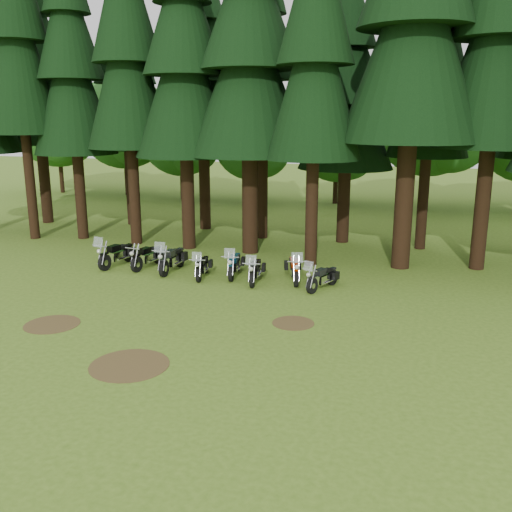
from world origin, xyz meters
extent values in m
plane|color=#466B1B|center=(0.00, 0.00, 0.00)|extent=(120.00, 120.00, 0.00)
cylinder|color=black|center=(-12.29, 8.98, 3.39)|extent=(0.52, 0.52, 6.77)
cone|color=black|center=(-12.29, 8.98, 9.88)|extent=(3.92, 3.92, 8.47)
cylinder|color=black|center=(-9.78, 9.82, 2.76)|extent=(0.58, 0.58, 5.53)
cone|color=black|center=(-9.78, 9.82, 8.06)|extent=(4.32, 4.32, 6.91)
cone|color=black|center=(-9.78, 9.82, 11.32)|extent=(3.46, 3.46, 5.83)
cylinder|color=black|center=(-6.29, 9.51, 2.99)|extent=(0.58, 0.58, 5.99)
cone|color=black|center=(-6.29, 9.51, 8.73)|extent=(4.32, 4.32, 7.49)
cylinder|color=black|center=(-3.21, 9.40, 2.78)|extent=(0.66, 0.66, 5.57)
cone|color=black|center=(-3.21, 9.40, 8.12)|extent=(4.95, 4.95, 6.96)
cone|color=black|center=(-3.21, 9.40, 11.40)|extent=(3.96, 3.96, 5.87)
cylinder|color=black|center=(0.07, 9.44, 2.85)|extent=(0.77, 0.77, 5.70)
cone|color=black|center=(0.07, 9.44, 8.31)|extent=(5.81, 5.81, 7.12)
cylinder|color=black|center=(3.43, 8.02, 2.85)|extent=(0.55, 0.55, 5.71)
cone|color=black|center=(3.43, 8.02, 8.32)|extent=(4.15, 4.15, 7.14)
cylinder|color=black|center=(7.37, 8.76, 3.31)|extent=(0.80, 0.80, 6.62)
cone|color=black|center=(7.37, 8.76, 9.65)|extent=(5.98, 5.98, 8.27)
cylinder|color=black|center=(10.62, 9.61, 3.17)|extent=(0.64, 0.64, 6.35)
cone|color=black|center=(10.62, 9.61, 9.26)|extent=(4.79, 4.79, 7.93)
cylinder|color=black|center=(-14.68, 13.25, 2.93)|extent=(0.67, 0.67, 5.87)
cone|color=black|center=(-14.68, 13.25, 8.55)|extent=(5.00, 5.00, 7.33)
cone|color=black|center=(-14.68, 13.25, 12.02)|extent=(4.00, 4.00, 6.19)
cylinder|color=black|center=(-9.26, 14.35, 2.76)|extent=(0.60, 0.60, 5.53)
cone|color=black|center=(-9.26, 14.35, 8.06)|extent=(4.52, 4.52, 6.91)
cone|color=black|center=(-9.26, 14.35, 11.32)|extent=(3.62, 3.62, 5.83)
cylinder|color=black|center=(-4.38, 14.40, 2.78)|extent=(0.65, 0.65, 5.55)
cone|color=black|center=(-4.38, 14.40, 8.10)|extent=(4.85, 4.85, 6.94)
cone|color=black|center=(-4.38, 14.40, 11.38)|extent=(3.88, 3.88, 5.86)
cylinder|color=black|center=(-0.37, 12.94, 2.76)|extent=(0.58, 0.58, 5.52)
cone|color=black|center=(-0.37, 12.94, 8.05)|extent=(4.35, 4.35, 6.90)
cone|color=black|center=(-0.37, 12.94, 11.31)|extent=(3.48, 3.48, 5.83)
cylinder|color=black|center=(4.04, 13.25, 2.35)|extent=(0.66, 0.66, 4.70)
cone|color=black|center=(4.04, 13.25, 6.85)|extent=(4.94, 4.94, 5.87)
cone|color=black|center=(4.04, 13.25, 9.62)|extent=(3.95, 3.95, 4.96)
cone|color=black|center=(4.04, 13.25, 11.82)|extent=(2.77, 2.77, 3.91)
cylinder|color=black|center=(8.07, 12.86, 2.78)|extent=(0.53, 0.53, 5.56)
cone|color=black|center=(8.07, 12.86, 8.11)|extent=(3.94, 3.94, 6.95)
cone|color=black|center=(8.07, 12.86, 11.40)|extent=(3.15, 3.15, 5.87)
cylinder|color=black|center=(-22.46, 25.50, 1.67)|extent=(0.36, 0.36, 3.33)
sphere|color=#205A1C|center=(-22.46, 25.50, 6.11)|extent=(7.78, 7.78, 7.78)
sphere|color=#205A1C|center=(-21.12, 24.61, 5.33)|extent=(5.55, 5.55, 5.55)
cylinder|color=black|center=(-16.34, 26.00, 1.65)|extent=(0.36, 0.36, 3.29)
sphere|color=#205A1C|center=(-16.34, 26.00, 6.04)|extent=(7.69, 7.69, 7.69)
sphere|color=#205A1C|center=(-15.02, 25.12, 5.27)|extent=(5.49, 5.49, 5.49)
cylinder|color=black|center=(-10.73, 24.98, 1.40)|extent=(0.36, 0.36, 2.80)
sphere|color=#205A1C|center=(-10.73, 24.98, 5.13)|extent=(6.53, 6.53, 6.53)
sphere|color=#205A1C|center=(-9.61, 24.23, 4.48)|extent=(4.67, 4.67, 4.67)
cylinder|color=black|center=(-4.99, 25.31, 1.27)|extent=(0.36, 0.36, 2.55)
sphere|color=#205A1C|center=(-4.99, 25.31, 4.67)|extent=(5.95, 5.95, 5.95)
sphere|color=#205A1C|center=(-3.97, 24.63, 4.08)|extent=(4.25, 4.25, 4.25)
cylinder|color=black|center=(1.32, 26.50, 1.23)|extent=(0.36, 0.36, 2.47)
sphere|color=#205A1C|center=(1.32, 26.50, 4.53)|extent=(5.76, 5.76, 5.76)
sphere|color=#205A1C|center=(2.30, 25.84, 3.95)|extent=(4.12, 4.12, 4.12)
cylinder|color=black|center=(7.92, 25.96, 1.76)|extent=(0.36, 0.36, 3.52)
sphere|color=#205A1C|center=(7.92, 25.96, 6.45)|extent=(8.21, 8.21, 8.21)
sphere|color=#205A1C|center=(9.33, 25.02, 5.63)|extent=(5.87, 5.87, 5.87)
cylinder|color=#4C3D1E|center=(-3.00, -2.00, 0.01)|extent=(1.80, 1.80, 0.01)
cylinder|color=#4C3D1E|center=(4.50, 0.50, 0.01)|extent=(1.40, 1.40, 0.01)
cylinder|color=#4C3D1E|center=(1.00, -4.00, 0.01)|extent=(2.20, 2.20, 0.01)
cylinder|color=black|center=(-4.94, 4.27, 0.37)|extent=(0.25, 0.75, 0.73)
cylinder|color=black|center=(-4.70, 5.98, 0.37)|extent=(0.25, 0.75, 0.73)
cube|color=silver|center=(-4.81, 5.18, 0.47)|extent=(0.41, 0.81, 0.38)
cube|color=black|center=(-4.85, 4.93, 0.87)|extent=(0.41, 0.65, 0.27)
cube|color=black|center=(-4.78, 5.44, 0.82)|extent=(0.41, 0.65, 0.13)
cube|color=silver|center=(-4.98, 3.94, 1.35)|extent=(0.48, 0.20, 0.44)
cylinder|color=black|center=(-3.49, 4.49, 0.35)|extent=(0.24, 0.71, 0.70)
cylinder|color=black|center=(-3.26, 6.11, 0.35)|extent=(0.24, 0.71, 0.70)
cube|color=silver|center=(-3.37, 5.35, 0.44)|extent=(0.40, 0.77, 0.36)
cube|color=black|center=(-3.40, 5.11, 0.82)|extent=(0.39, 0.62, 0.25)
cube|color=black|center=(-3.33, 5.59, 0.78)|extent=(0.39, 0.62, 0.13)
cylinder|color=black|center=(-2.03, 4.18, 0.37)|extent=(0.18, 0.74, 0.73)
cylinder|color=black|center=(-2.08, 5.91, 0.37)|extent=(0.18, 0.74, 0.73)
cube|color=silver|center=(-2.06, 5.10, 0.47)|extent=(0.34, 0.79, 0.38)
cube|color=#232329|center=(-2.05, 4.84, 0.87)|extent=(0.35, 0.62, 0.27)
cube|color=black|center=(-2.07, 5.36, 0.82)|extent=(0.35, 0.62, 0.13)
cube|color=silver|center=(-2.01, 3.85, 1.36)|extent=(0.47, 0.16, 0.44)
cylinder|color=black|center=(-0.32, 3.91, 0.31)|extent=(0.25, 0.63, 0.62)
cylinder|color=black|center=(-0.60, 5.34, 0.31)|extent=(0.25, 0.63, 0.62)
cube|color=silver|center=(-0.47, 4.67, 0.39)|extent=(0.38, 0.70, 0.32)
cube|color=black|center=(-0.43, 4.46, 0.73)|extent=(0.38, 0.56, 0.23)
cube|color=black|center=(-0.51, 4.88, 0.70)|extent=(0.38, 0.56, 0.11)
cube|color=silver|center=(-0.27, 3.63, 1.15)|extent=(0.41, 0.19, 0.37)
cylinder|color=black|center=(0.91, 4.41, 0.34)|extent=(0.26, 0.70, 0.68)
cylinder|color=black|center=(0.63, 5.99, 0.34)|extent=(0.26, 0.70, 0.68)
cube|color=silver|center=(0.76, 5.25, 0.44)|extent=(0.41, 0.77, 0.35)
cube|color=navy|center=(0.80, 5.01, 0.81)|extent=(0.41, 0.62, 0.25)
cube|color=black|center=(0.72, 5.48, 0.77)|extent=(0.41, 0.62, 0.12)
cube|color=silver|center=(0.96, 4.10, 1.26)|extent=(0.45, 0.20, 0.41)
cylinder|color=black|center=(2.00, 3.83, 0.33)|extent=(0.24, 0.67, 0.65)
cylinder|color=black|center=(1.77, 5.35, 0.33)|extent=(0.24, 0.67, 0.65)
cube|color=silver|center=(1.88, 4.64, 0.42)|extent=(0.38, 0.73, 0.34)
cube|color=black|center=(1.91, 4.41, 0.77)|extent=(0.38, 0.58, 0.24)
cube|color=black|center=(1.84, 4.86, 0.73)|extent=(0.38, 0.58, 0.12)
cube|color=silver|center=(2.05, 3.54, 1.21)|extent=(0.43, 0.19, 0.39)
cylinder|color=black|center=(3.62, 4.47, 0.35)|extent=(0.37, 0.70, 0.69)
cylinder|color=black|center=(3.08, 6.00, 0.35)|extent=(0.37, 0.70, 0.69)
cube|color=silver|center=(3.33, 5.28, 0.44)|extent=(0.52, 0.79, 0.36)
cube|color=#A42703|center=(3.41, 5.06, 0.82)|extent=(0.49, 0.65, 0.25)
cube|color=black|center=(3.25, 5.51, 0.77)|extent=(0.49, 0.65, 0.13)
cube|color=silver|center=(3.72, 4.17, 1.28)|extent=(0.46, 0.27, 0.41)
cylinder|color=black|center=(4.41, 3.80, 0.31)|extent=(0.35, 0.63, 0.63)
cylinder|color=black|center=(4.95, 5.17, 0.31)|extent=(0.35, 0.63, 0.63)
cube|color=silver|center=(4.70, 4.53, 0.40)|extent=(0.49, 0.71, 0.32)
cube|color=black|center=(4.62, 4.33, 0.74)|extent=(0.45, 0.59, 0.23)
cube|color=black|center=(4.78, 4.73, 0.70)|extent=(0.45, 0.59, 0.11)
cube|color=silver|center=(4.31, 3.54, 1.16)|extent=(0.41, 0.26, 0.37)
camera|label=1|loc=(8.67, -16.69, 6.70)|focal=40.00mm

